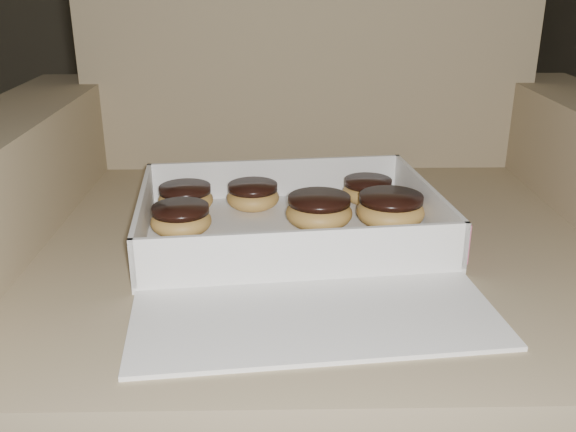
% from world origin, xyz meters
% --- Properties ---
extents(armchair, '(0.96, 0.81, 1.00)m').
position_xyz_m(armchair, '(0.86, -0.01, 0.31)').
color(armchair, '#998362').
rests_on(armchair, floor).
extents(bakery_box, '(0.42, 0.48, 0.06)m').
position_xyz_m(bakery_box, '(0.83, -0.13, 0.46)').
color(bakery_box, white).
rests_on(bakery_box, armchair).
extents(donut_a, '(0.08, 0.08, 0.04)m').
position_xyz_m(donut_a, '(0.78, -0.01, 0.48)').
color(donut_a, '#C69345').
rests_on(donut_a, bakery_box).
extents(donut_b, '(0.09, 0.09, 0.04)m').
position_xyz_m(donut_b, '(0.96, -0.08, 0.48)').
color(donut_b, '#C69345').
rests_on(donut_b, bakery_box).
extents(donut_c, '(0.08, 0.08, 0.04)m').
position_xyz_m(donut_c, '(0.69, -0.10, 0.48)').
color(donut_c, '#C69345').
rests_on(donut_c, bakery_box).
extents(donut_d, '(0.07, 0.07, 0.04)m').
position_xyz_m(donut_d, '(0.94, 0.01, 0.47)').
color(donut_d, '#C69345').
rests_on(donut_d, bakery_box).
extents(donut_e, '(0.09, 0.09, 0.04)m').
position_xyz_m(donut_e, '(0.86, -0.08, 0.48)').
color(donut_e, '#C69345').
rests_on(donut_e, bakery_box).
extents(donut_f, '(0.08, 0.08, 0.04)m').
position_xyz_m(donut_f, '(0.68, -0.02, 0.48)').
color(donut_f, '#C69345').
rests_on(donut_f, bakery_box).
extents(crumb_a, '(0.01, 0.01, 0.00)m').
position_xyz_m(crumb_a, '(0.95, -0.18, 0.46)').
color(crumb_a, black).
rests_on(crumb_a, bakery_box).
extents(crumb_b, '(0.01, 0.01, 0.00)m').
position_xyz_m(crumb_b, '(0.94, -0.14, 0.46)').
color(crumb_b, black).
rests_on(crumb_b, bakery_box).
extents(crumb_c, '(0.01, 0.01, 0.00)m').
position_xyz_m(crumb_c, '(0.94, -0.16, 0.46)').
color(crumb_c, black).
rests_on(crumb_c, bakery_box).
extents(crumb_d, '(0.01, 0.01, 0.00)m').
position_xyz_m(crumb_d, '(0.69, -0.17, 0.46)').
color(crumb_d, black).
rests_on(crumb_d, bakery_box).
extents(crumb_e, '(0.01, 0.01, 0.00)m').
position_xyz_m(crumb_e, '(0.67, -0.13, 0.46)').
color(crumb_e, black).
rests_on(crumb_e, bakery_box).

